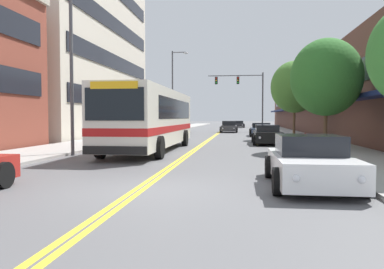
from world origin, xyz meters
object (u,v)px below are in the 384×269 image
at_px(car_champagne_parked_left_far, 160,131).
at_px(street_tree_right_mid, 326,77).
at_px(car_slate_blue_parked_right_mid, 261,130).
at_px(fire_hydrant, 305,141).
at_px(car_beige_parked_left_near, 179,128).
at_px(city_bus, 152,117).
at_px(street_lamp_left_near, 78,42).
at_px(car_black_parked_right_far, 267,135).
at_px(street_lamp_left_far, 174,86).
at_px(car_charcoal_moving_second, 239,124).
at_px(car_dark_grey_moving_lead, 229,127).
at_px(traffic_signal_mast, 245,90).
at_px(street_tree_right_far, 295,87).
at_px(car_white_parked_right_foreground, 310,162).

distance_m(car_champagne_parked_left_far, street_tree_right_mid, 15.90).
height_order(car_slate_blue_parked_right_mid, street_tree_right_mid, street_tree_right_mid).
bearing_deg(fire_hydrant, car_beige_parked_left_near, 117.21).
xyz_separation_m(city_bus, car_champagne_parked_left_far, (-2.02, 11.31, -1.18)).
distance_m(street_lamp_left_near, street_tree_right_mid, 12.53).
xyz_separation_m(car_champagne_parked_left_far, car_slate_blue_parked_right_mid, (8.71, 4.84, -0.04)).
bearing_deg(car_black_parked_right_far, street_lamp_left_far, 118.90).
bearing_deg(car_black_parked_right_far, car_charcoal_moving_second, 92.98).
height_order(street_lamp_left_near, fire_hydrant, street_lamp_left_near).
bearing_deg(fire_hydrant, street_lamp_left_far, 116.86).
height_order(car_dark_grey_moving_lead, traffic_signal_mast, traffic_signal_mast).
distance_m(car_black_parked_right_far, car_charcoal_moving_second, 40.23).
height_order(traffic_signal_mast, street_lamp_left_far, street_lamp_left_far).
distance_m(car_beige_parked_left_near, street_lamp_left_near, 24.41).
distance_m(street_lamp_left_far, street_tree_right_mid, 25.22).
distance_m(car_beige_parked_left_near, car_slate_blue_parked_right_mid, 9.79).
xyz_separation_m(city_bus, car_beige_parked_left_near, (-1.99, 20.70, -1.20)).
distance_m(car_beige_parked_left_near, street_tree_right_mid, 23.30).
xyz_separation_m(car_dark_grey_moving_lead, car_charcoal_moving_second, (1.05, 21.14, -0.07)).
height_order(car_slate_blue_parked_right_mid, street_tree_right_far, street_tree_right_far).
relative_size(car_beige_parked_left_near, street_lamp_left_near, 0.55).
bearing_deg(car_charcoal_moving_second, car_beige_parked_left_near, -104.31).
height_order(city_bus, street_lamp_left_far, street_lamp_left_far).
xyz_separation_m(car_beige_parked_left_near, traffic_signal_mast, (7.23, 6.99, 4.64)).
bearing_deg(car_champagne_parked_left_far, street_tree_right_far, -1.35).
xyz_separation_m(car_white_parked_right_foreground, street_tree_right_far, (2.47, 20.87, 3.60)).
height_order(car_dark_grey_moving_lead, street_tree_right_far, street_tree_right_far).
xyz_separation_m(street_tree_right_far, fire_hydrant, (-0.81, -10.21, -3.68)).
bearing_deg(car_white_parked_right_foreground, street_lamp_left_near, 144.67).
bearing_deg(car_slate_blue_parked_right_mid, street_tree_right_far, -65.31).
bearing_deg(street_lamp_left_near, street_lamp_left_far, 90.25).
bearing_deg(street_tree_right_far, car_champagne_parked_left_far, 178.65).
height_order(car_charcoal_moving_second, street_lamp_left_near, street_lamp_left_near).
xyz_separation_m(car_charcoal_moving_second, fire_hydrant, (3.78, -45.03, -0.02)).
relative_size(car_beige_parked_left_near, car_dark_grey_moving_lead, 1.16).
bearing_deg(street_lamp_left_near, car_dark_grey_moving_lead, 77.72).
bearing_deg(street_lamp_left_near, car_white_parked_right_foreground, -35.33).
bearing_deg(city_bus, car_charcoal_moving_second, 84.48).
relative_size(car_black_parked_right_far, street_tree_right_mid, 0.84).
relative_size(car_black_parked_right_far, car_dark_grey_moving_lead, 1.16).
bearing_deg(car_black_parked_right_far, car_champagne_parked_left_far, 146.72).
distance_m(car_slate_blue_parked_right_mid, car_dark_grey_moving_lead, 9.20).
height_order(city_bus, car_dark_grey_moving_lead, city_bus).
bearing_deg(car_black_parked_right_far, car_dark_grey_moving_lead, 99.37).
relative_size(car_slate_blue_parked_right_mid, street_tree_right_mid, 0.72).
height_order(car_black_parked_right_far, street_tree_right_mid, street_tree_right_mid).
bearing_deg(car_white_parked_right_foreground, city_bus, 123.72).
relative_size(car_dark_grey_moving_lead, street_tree_right_far, 0.68).
xyz_separation_m(traffic_signal_mast, street_lamp_left_far, (-8.06, -5.05, 0.15)).
bearing_deg(car_dark_grey_moving_lead, car_slate_blue_parked_right_mid, -69.00).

